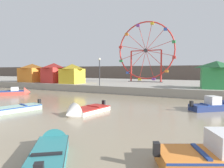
% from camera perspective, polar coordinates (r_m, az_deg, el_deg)
% --- Properties ---
extents(quay_promenade, '(110.00, 22.02, 1.02)m').
position_cam_1_polar(quay_promenade, '(36.16, 6.61, -0.17)').
color(quay_promenade, gray).
rests_on(quay_promenade, ground_plane).
extents(distant_town_skyline, '(140.00, 3.00, 4.40)m').
position_cam_1_polar(distant_town_skyline, '(56.23, 13.86, 2.98)').
color(distant_town_skyline, '#564C47').
rests_on(distant_town_skyline, ground_plane).
extents(motorboat_seafoam, '(2.46, 4.42, 1.27)m').
position_cam_1_polar(motorboat_seafoam, '(16.66, -28.58, -6.66)').
color(motorboat_seafoam, '#93BCAD').
rests_on(motorboat_seafoam, ground_plane).
extents(motorboat_white_red_stripe, '(2.18, 4.22, 1.47)m').
position_cam_1_polar(motorboat_white_red_stripe, '(14.37, -8.92, -7.95)').
color(motorboat_white_red_stripe, silver).
rests_on(motorboat_white_red_stripe, ground_plane).
extents(motorboat_faded_red, '(3.44, 3.78, 1.42)m').
position_cam_1_polar(motorboat_faded_red, '(27.94, -26.09, -2.16)').
color(motorboat_faded_red, '#B24238').
rests_on(motorboat_faded_red, ground_plane).
extents(motorboat_navy_blue, '(3.57, 3.18, 1.44)m').
position_cam_1_polar(motorboat_navy_blue, '(17.53, 27.99, -5.69)').
color(motorboat_navy_blue, navy).
rests_on(motorboat_navy_blue, ground_plane).
extents(motorboat_teal_painted, '(3.09, 3.69, 1.12)m').
position_cam_1_polar(motorboat_teal_painted, '(7.82, -17.41, -17.96)').
color(motorboat_teal_painted, teal).
rests_on(motorboat_teal_painted, ground_plane).
extents(ferris_wheel_red_frame, '(10.62, 1.20, 11.03)m').
position_cam_1_polar(ferris_wheel_red_frame, '(36.46, 9.91, 9.35)').
color(ferris_wheel_red_frame, red).
rests_on(ferris_wheel_red_frame, quay_promenade).
extents(carnival_booth_red_striped, '(3.49, 3.98, 3.37)m').
position_cam_1_polar(carnival_booth_red_striped, '(35.00, -16.64, 3.26)').
color(carnival_booth_red_striped, red).
rests_on(carnival_booth_red_striped, quay_promenade).
extents(carnival_booth_green_kiosk, '(3.85, 4.18, 3.25)m').
position_cam_1_polar(carnival_booth_green_kiosk, '(25.91, 28.31, 2.56)').
color(carnival_booth_green_kiosk, '#33934C').
rests_on(carnival_booth_green_kiosk, quay_promenade).
extents(carnival_booth_yellow_awning, '(3.48, 3.92, 3.16)m').
position_cam_1_polar(carnival_booth_yellow_awning, '(32.35, -11.62, 3.10)').
color(carnival_booth_yellow_awning, yellow).
rests_on(carnival_booth_yellow_awning, quay_promenade).
extents(carnival_booth_orange_canopy, '(4.94, 4.14, 3.33)m').
position_cam_1_polar(carnival_booth_orange_canopy, '(38.60, -22.34, 3.15)').
color(carnival_booth_orange_canopy, orange).
rests_on(carnival_booth_orange_canopy, quay_promenade).
extents(promenade_lamp_near, '(0.32, 0.32, 3.85)m').
position_cam_1_polar(promenade_lamp_near, '(27.08, -3.69, 4.86)').
color(promenade_lamp_near, '#2D2D33').
rests_on(promenade_lamp_near, quay_promenade).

